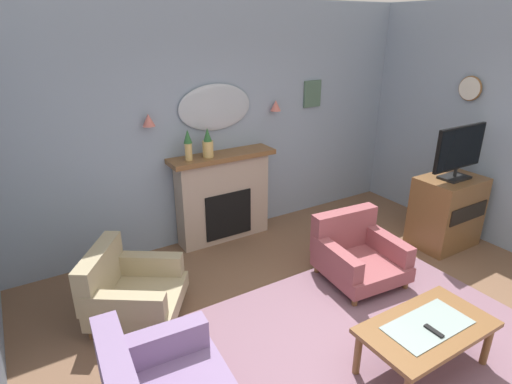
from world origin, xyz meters
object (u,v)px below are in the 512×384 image
object	(u,v)px
fireplace	(223,198)
mantel_vase_centre	(208,144)
mantel_vase_right	(188,144)
wall_sconce_right	(276,105)
armchair_in_corner	(356,252)
tv_cabinet	(446,212)
armchair_by_coffee_table	(128,288)
wall_mirror	(215,107)
wall_clock	(470,88)
framed_picture	(312,94)
tv_flatscreen	(459,151)
tv_remote	(434,331)
wall_sconce_left	(148,120)
coffee_table	(427,331)

from	to	relation	value
fireplace	mantel_vase_centre	bearing A→B (deg)	-171.94
mantel_vase_right	wall_sconce_right	size ratio (longest dim) A/B	2.63
armchair_in_corner	tv_cabinet	bearing A→B (deg)	-1.05
armchair_in_corner	armchair_by_coffee_table	bearing A→B (deg)	164.81
mantel_vase_right	wall_mirror	world-z (taller)	wall_mirror
mantel_vase_right	wall_clock	bearing A→B (deg)	-21.24
framed_picture	armchair_in_corner	xyz separation A→B (m)	(-0.68, -1.74, -1.44)
mantel_vase_centre	wall_clock	size ratio (longest dim) A/B	1.15
wall_mirror	armchair_in_corner	world-z (taller)	wall_mirror
framed_picture	tv_flatscreen	distance (m)	2.03
wall_clock	tv_remote	xyz separation A→B (m)	(-2.55, -1.65, -1.45)
framed_picture	mantel_vase_centre	bearing A→B (deg)	-173.96
wall_mirror	wall_sconce_left	distance (m)	0.85
fireplace	tv_remote	xyz separation A→B (m)	(0.29, -2.96, -0.12)
mantel_vase_right	tv_flatscreen	distance (m)	3.21
fireplace	wall_sconce_left	bearing A→B (deg)	173.84
wall_sconce_left	fireplace	bearing A→B (deg)	-6.16
tv_flatscreen	wall_sconce_left	bearing A→B (deg)	151.47
wall_sconce_right	tv_cabinet	xyz separation A→B (m)	(1.47, -1.71, -1.21)
mantel_vase_centre	tv_remote	bearing A→B (deg)	-80.60
framed_picture	tv_flatscreen	world-z (taller)	framed_picture
mantel_vase_right	mantel_vase_centre	bearing A→B (deg)	0.00
wall_sconce_left	wall_sconce_right	bearing A→B (deg)	0.00
mantel_vase_centre	wall_clock	distance (m)	3.34
wall_mirror	wall_clock	size ratio (longest dim) A/B	3.10
fireplace	wall_mirror	size ratio (longest dim) A/B	1.42
mantel_vase_right	fireplace	bearing A→B (deg)	3.60
mantel_vase_right	coffee_table	distance (m)	3.11
mantel_vase_centre	tv_remote	size ratio (longest dim) A/B	2.22
wall_sconce_right	mantel_vase_centre	bearing A→B (deg)	-173.48
armchair_by_coffee_table	coffee_table	bearing A→B (deg)	-46.45
wall_sconce_right	armchair_in_corner	world-z (taller)	wall_sconce_right
wall_sconce_right	tv_cabinet	world-z (taller)	wall_sconce_right
wall_sconce_left	tv_cabinet	size ratio (longest dim) A/B	0.16
mantel_vase_centre	wall_mirror	xyz separation A→B (m)	(0.20, 0.17, 0.39)
framed_picture	tv_remote	size ratio (longest dim) A/B	2.25
tv_remote	tv_cabinet	xyz separation A→B (m)	(2.04, 1.35, -0.00)
tv_remote	tv_flatscreen	distance (m)	2.56
wall_mirror	coffee_table	distance (m)	3.32
wall_sconce_right	armchair_in_corner	xyz separation A→B (m)	(-0.03, -1.68, -1.35)
fireplace	armchair_by_coffee_table	distance (m)	1.81
wall_clock	armchair_in_corner	size ratio (longest dim) A/B	0.35
coffee_table	tv_remote	size ratio (longest dim) A/B	6.88
wall_sconce_right	armchair_by_coffee_table	size ratio (longest dim) A/B	0.12
wall_sconce_right	tv_remote	distance (m)	3.33
mantel_vase_right	armchair_in_corner	size ratio (longest dim) A/B	0.41
wall_clock	coffee_table	xyz separation A→B (m)	(-2.52, -1.58, -1.52)
mantel_vase_right	wall_sconce_right	xyz separation A→B (m)	(1.30, 0.12, 0.30)
fireplace	coffee_table	size ratio (longest dim) A/B	1.24
wall_clock	tv_cabinet	world-z (taller)	wall_clock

